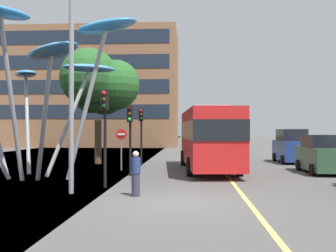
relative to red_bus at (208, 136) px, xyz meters
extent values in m
cube|color=#54514F|center=(-1.41, -9.90, -2.03)|extent=(120.00, 240.00, 0.10)
cube|color=#E0D666|center=(0.84, -9.90, -1.98)|extent=(0.16, 144.00, 0.01)
cube|color=red|center=(0.00, 0.00, -0.11)|extent=(3.20, 10.09, 3.03)
cube|color=black|center=(0.00, 0.00, 0.31)|extent=(3.23, 10.19, 0.97)
cube|color=yellow|center=(-0.35, 4.89, 1.10)|extent=(1.38, 0.20, 0.36)
cube|color=#B2B2B7|center=(0.00, 0.00, 1.52)|extent=(2.12, 3.60, 0.24)
cylinder|color=black|center=(1.02, 3.16, -1.50)|extent=(0.35, 0.98, 0.96)
cylinder|color=black|center=(-1.47, 2.98, -1.50)|extent=(0.35, 0.98, 0.96)
cylinder|color=black|center=(1.44, -2.64, -1.50)|extent=(0.35, 0.98, 0.96)
cylinder|color=black|center=(-1.05, -2.82, -1.50)|extent=(0.35, 0.98, 0.96)
cylinder|color=#9EA0A5|center=(-5.73, -4.62, 1.52)|extent=(2.11, 0.62, 7.05)
ellipsoid|color=#388EDB|center=(-4.79, -4.81, 5.02)|extent=(3.14, 2.13, 0.86)
cylinder|color=#9EA0A5|center=(-7.19, -2.56, 0.82)|extent=(1.94, 2.10, 5.67)
ellipsoid|color=#4CA3E5|center=(-6.36, -1.65, 3.61)|extent=(3.20, 3.32, 0.51)
cylinder|color=#9EA0A5|center=(-9.95, -1.21, 0.80)|extent=(1.49, 2.73, 5.64)
ellipsoid|color=#4299E0|center=(-10.56, 0.03, 3.58)|extent=(2.50, 3.41, 0.62)
cylinder|color=#9EA0A5|center=(-8.76, -5.75, 1.61)|extent=(0.45, 1.95, 7.23)
ellipsoid|color=#388EDB|center=(-8.87, -6.61, 5.20)|extent=(1.98, 4.35, 0.95)
cylinder|color=#9EA0A5|center=(-7.44, -5.37, 0.83)|extent=(1.38, 1.62, 5.68)
ellipsoid|color=#4CA3E5|center=(-6.89, -6.04, 3.64)|extent=(3.98, 4.36, 0.55)
cylinder|color=black|center=(-4.41, -6.86, -0.03)|extent=(0.12, 0.12, 3.90)
cube|color=black|center=(-4.41, -7.00, 1.52)|extent=(0.28, 0.24, 0.80)
sphere|color=red|center=(-4.41, -7.13, 1.78)|extent=(0.18, 0.18, 0.18)
sphere|color=#3A2707|center=(-4.41, -7.13, 1.52)|extent=(0.18, 0.18, 0.18)
sphere|color=black|center=(-4.41, -7.13, 1.26)|extent=(0.18, 0.18, 0.18)
cylinder|color=black|center=(-3.99, -2.91, -0.24)|extent=(0.12, 0.12, 3.48)
cube|color=black|center=(-3.99, -3.05, 1.10)|extent=(0.28, 0.24, 0.80)
sphere|color=#390706|center=(-3.99, -3.18, 1.36)|extent=(0.18, 0.18, 0.18)
sphere|color=#3A2707|center=(-3.99, -3.18, 1.10)|extent=(0.18, 0.18, 0.18)
sphere|color=green|center=(-3.99, -3.18, 0.84)|extent=(0.18, 0.18, 0.18)
cylinder|color=black|center=(-4.18, 3.10, -0.14)|extent=(0.12, 0.12, 3.67)
cube|color=black|center=(-4.18, 2.96, 1.29)|extent=(0.28, 0.24, 0.80)
sphere|color=red|center=(-4.18, 2.83, 1.55)|extent=(0.18, 0.18, 0.18)
sphere|color=#3A2707|center=(-4.18, 2.83, 1.29)|extent=(0.18, 0.18, 0.18)
sphere|color=black|center=(-4.18, 2.83, 1.03)|extent=(0.18, 0.18, 0.18)
cube|color=#2D5138|center=(5.95, -1.01, -1.20)|extent=(1.73, 4.16, 1.19)
cube|color=black|center=(5.95, -1.01, -0.27)|extent=(1.59, 2.29, 0.67)
cylinder|color=black|center=(6.82, 0.28, -1.68)|extent=(0.20, 0.60, 0.60)
cylinder|color=black|center=(5.09, 0.28, -1.68)|extent=(0.20, 0.60, 0.60)
cylinder|color=black|center=(5.09, -2.30, -1.68)|extent=(0.20, 0.60, 0.60)
cube|color=navy|center=(6.05, 5.68, -1.12)|extent=(1.81, 4.30, 1.35)
cube|color=black|center=(6.05, 5.68, -0.04)|extent=(1.67, 2.36, 0.82)
cylinder|color=black|center=(6.96, 7.01, -1.68)|extent=(0.20, 0.60, 0.60)
cylinder|color=black|center=(5.14, 7.01, -1.68)|extent=(0.20, 0.60, 0.60)
cylinder|color=black|center=(6.96, 4.34, -1.68)|extent=(0.20, 0.60, 0.60)
cylinder|color=black|center=(5.14, 4.34, -1.68)|extent=(0.20, 0.60, 0.60)
cylinder|color=gray|center=(-5.32, -8.38, 2.35)|extent=(0.18, 0.18, 8.66)
cylinder|color=brown|center=(-7.24, 4.06, -0.50)|extent=(0.47, 0.47, 2.95)
sphere|color=#286028|center=(-6.06, 3.61, 3.26)|extent=(3.34, 3.34, 3.34)
sphere|color=#286028|center=(-6.93, 4.70, 2.88)|extent=(3.05, 3.05, 3.05)
sphere|color=#286028|center=(-7.59, 3.91, 2.75)|extent=(2.64, 2.64, 2.64)
sphere|color=#286028|center=(-7.63, 3.12, 3.76)|extent=(3.81, 3.81, 3.81)
sphere|color=#286028|center=(-6.13, 4.63, 3.53)|extent=(3.23, 3.23, 3.23)
cylinder|color=#2D3342|center=(-2.91, -8.84, -1.58)|extent=(0.29, 0.29, 0.80)
cylinder|color=navy|center=(-2.91, -8.84, -0.90)|extent=(0.34, 0.34, 0.55)
sphere|color=beige|center=(-2.91, -8.84, -0.51)|extent=(0.22, 0.22, 0.22)
cylinder|color=gray|center=(-4.92, -0.18, -0.80)|extent=(0.08, 0.08, 2.35)
cylinder|color=red|center=(-4.92, -0.21, 0.07)|extent=(0.60, 0.03, 0.60)
cube|color=white|center=(-4.92, -0.24, 0.07)|extent=(0.40, 0.04, 0.11)
cube|color=#8E6042|center=(-15.51, 32.44, 5.89)|extent=(25.34, 10.84, 15.74)
cube|color=#1E2838|center=(-15.51, 27.00, 2.59)|extent=(23.82, 0.08, 1.76)
cube|color=#1E2838|center=(-15.51, 27.00, 5.74)|extent=(23.82, 0.08, 1.76)
cube|color=#1E2838|center=(-15.51, 27.00, 8.88)|extent=(23.82, 0.08, 1.76)
cube|color=#1E2838|center=(-15.51, 27.00, 12.03)|extent=(23.82, 0.08, 1.76)
camera|label=1|loc=(-1.01, -22.66, 0.35)|focal=42.77mm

